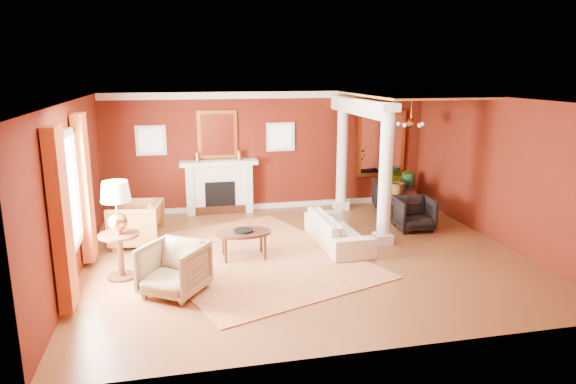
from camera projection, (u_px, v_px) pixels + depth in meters
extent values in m
plane|color=brown|center=(304.00, 255.00, 9.72)|extent=(8.00, 8.00, 0.00)
cube|color=#56150C|center=(270.00, 151.00, 12.71)|extent=(8.00, 0.04, 2.90)
cube|color=#56150C|center=(378.00, 240.00, 6.06)|extent=(8.00, 0.04, 2.90)
cube|color=#56150C|center=(73.00, 191.00, 8.55)|extent=(0.04, 7.00, 2.90)
cube|color=#56150C|center=(499.00, 171.00, 10.22)|extent=(0.04, 7.00, 2.90)
cube|color=white|center=(306.00, 100.00, 9.05)|extent=(8.00, 7.00, 0.04)
cube|color=white|center=(219.00, 188.00, 12.47)|extent=(1.60, 0.34, 1.20)
cube|color=black|center=(220.00, 196.00, 12.34)|extent=(0.72, 0.03, 0.70)
cube|color=black|center=(221.00, 210.00, 12.42)|extent=(1.20, 0.05, 0.20)
cube|color=white|center=(219.00, 163.00, 12.29)|extent=(1.85, 0.42, 0.10)
cube|color=white|center=(190.00, 190.00, 12.30)|extent=(0.16, 0.40, 1.20)
cube|color=white|center=(248.00, 187.00, 12.59)|extent=(0.16, 0.40, 1.20)
cube|color=gold|center=(217.00, 134.00, 12.29)|extent=(0.95, 0.06, 1.15)
cube|color=white|center=(217.00, 135.00, 12.26)|extent=(0.78, 0.02, 0.98)
cube|color=white|center=(151.00, 140.00, 12.00)|extent=(0.70, 0.06, 0.70)
cube|color=white|center=(151.00, 141.00, 11.97)|extent=(0.54, 0.02, 0.54)
cube|color=white|center=(280.00, 137.00, 12.65)|extent=(0.70, 0.06, 0.70)
cube|color=white|center=(281.00, 137.00, 12.62)|extent=(0.54, 0.02, 0.54)
cube|color=white|center=(66.00, 193.00, 7.96)|extent=(0.03, 1.30, 1.70)
cube|color=white|center=(59.00, 204.00, 7.30)|extent=(0.08, 0.10, 1.90)
cube|color=white|center=(76.00, 183.00, 8.63)|extent=(0.08, 0.10, 1.90)
cube|color=#A03E1B|center=(61.00, 220.00, 7.07)|extent=(0.18, 0.55, 2.60)
cube|color=#A03E1B|center=(85.00, 188.00, 8.97)|extent=(0.18, 0.55, 2.60)
cube|color=white|center=(383.00, 238.00, 10.34)|extent=(0.34, 0.34, 0.20)
cylinder|color=white|center=(386.00, 173.00, 10.02)|extent=(0.26, 0.26, 2.50)
cube|color=white|center=(389.00, 107.00, 9.73)|extent=(0.36, 0.36, 0.16)
cube|color=white|center=(341.00, 205.00, 12.90)|extent=(0.34, 0.34, 0.20)
cylinder|color=white|center=(342.00, 152.00, 12.59)|extent=(0.26, 0.26, 2.50)
cube|color=white|center=(343.00, 99.00, 12.29)|extent=(0.36, 0.36, 0.16)
cube|color=white|center=(359.00, 107.00, 11.27)|extent=(0.30, 3.20, 0.32)
cube|color=gold|center=(411.00, 95.00, 11.31)|extent=(2.30, 3.40, 0.04)
cube|color=gold|center=(381.00, 144.00, 13.25)|extent=(1.30, 0.06, 1.70)
cube|color=white|center=(381.00, 144.00, 13.22)|extent=(1.10, 0.02, 1.50)
cylinder|color=#AB7636|center=(412.00, 108.00, 11.44)|extent=(0.02, 0.02, 0.65)
sphere|color=#AB7636|center=(411.00, 123.00, 11.51)|extent=(0.20, 0.20, 0.20)
sphere|color=beige|center=(422.00, 124.00, 11.58)|extent=(0.09, 0.09, 0.09)
sphere|color=beige|center=(409.00, 123.00, 11.79)|extent=(0.09, 0.09, 0.09)
sphere|color=beige|center=(398.00, 124.00, 11.63)|extent=(0.09, 0.09, 0.09)
sphere|color=beige|center=(404.00, 125.00, 11.32)|extent=(0.09, 0.09, 0.09)
sphere|color=beige|center=(420.00, 125.00, 11.28)|extent=(0.09, 0.09, 0.09)
cube|color=white|center=(270.00, 95.00, 12.35)|extent=(8.00, 0.08, 0.16)
cube|color=white|center=(271.00, 206.00, 12.99)|extent=(8.00, 0.08, 0.12)
cube|color=maroon|center=(252.00, 257.00, 9.58)|extent=(4.65, 5.32, 0.02)
imported|color=beige|center=(338.00, 225.00, 10.20)|extent=(0.66, 2.09, 0.81)
imported|color=black|center=(136.00, 222.00, 10.13)|extent=(1.02, 1.07, 0.98)
imported|color=tan|center=(174.00, 266.00, 7.94)|extent=(1.18, 1.16, 0.90)
cylinder|color=black|center=(244.00, 233.00, 9.43)|extent=(1.03, 1.03, 0.05)
cylinder|color=black|center=(226.00, 252.00, 9.20)|extent=(0.05, 0.05, 0.46)
cylinder|color=black|center=(265.00, 249.00, 9.35)|extent=(0.05, 0.05, 0.46)
cylinder|color=black|center=(223.00, 244.00, 9.63)|extent=(0.05, 0.05, 0.46)
cylinder|color=black|center=(261.00, 241.00, 9.78)|extent=(0.05, 0.05, 0.46)
imported|color=black|center=(244.00, 226.00, 9.41)|extent=(0.14, 0.09, 0.21)
cylinder|color=black|center=(122.00, 276.00, 8.65)|extent=(0.49, 0.49, 0.04)
cylinder|color=black|center=(121.00, 256.00, 8.57)|extent=(0.10, 0.10, 0.75)
cylinder|color=black|center=(119.00, 235.00, 8.48)|extent=(0.66, 0.66, 0.04)
sphere|color=#AB7636|center=(118.00, 222.00, 8.43)|extent=(0.31, 0.31, 0.31)
cylinder|color=#AB7636|center=(117.00, 209.00, 8.38)|extent=(0.03, 0.03, 0.33)
cone|color=beige|center=(115.00, 191.00, 8.31)|extent=(0.49, 0.49, 0.33)
imported|color=black|center=(398.00, 199.00, 12.08)|extent=(1.13, 1.71, 0.90)
imported|color=black|center=(414.00, 212.00, 11.14)|extent=(0.82, 0.78, 0.79)
imported|color=black|center=(389.00, 193.00, 12.88)|extent=(0.95, 0.92, 0.81)
sphere|color=#15441E|center=(407.00, 198.00, 13.26)|extent=(0.36, 0.36, 0.36)
cylinder|color=#15441E|center=(408.00, 189.00, 13.20)|extent=(0.32, 0.32, 0.85)
imported|color=#26591E|center=(398.00, 170.00, 11.96)|extent=(0.71, 0.75, 0.48)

